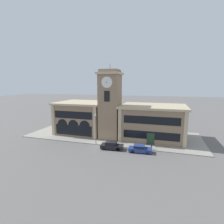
{
  "coord_description": "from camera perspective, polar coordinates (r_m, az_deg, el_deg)",
  "views": [
    {
      "loc": [
        11.5,
        -31.33,
        12.19
      ],
      "look_at": [
        1.1,
        2.98,
        6.38
      ],
      "focal_mm": 28.0,
      "sensor_mm": 36.0,
      "label": 1
    }
  ],
  "objects": [
    {
      "name": "clock_tower",
      "position": [
        38.49,
        -0.65,
        2.42
      ],
      "size": [
        4.98,
        4.98,
        16.4
      ],
      "color": "#897056",
      "rests_on": "ground_plane"
    },
    {
      "name": "ground_plane",
      "position": [
        35.53,
        -3.15,
        -10.88
      ],
      "size": [
        300.0,
        300.0,
        0.0
      ],
      "primitive_type": "plane",
      "color": "#605E5B"
    },
    {
      "name": "town_hall_right_wing",
      "position": [
        40.15,
        13.15,
        -3.14
      ],
      "size": [
        14.12,
        10.51,
        7.5
      ],
      "color": "#897056",
      "rests_on": "ground_plane"
    },
    {
      "name": "parked_car_near",
      "position": [
        33.44,
        -0.11,
        -10.78
      ],
      "size": [
        4.28,
        2.1,
        1.47
      ],
      "rotation": [
        0.0,
        0.0,
        0.07
      ],
      "color": "black",
      "rests_on": "ground_plane"
    },
    {
      "name": "sidewalk_kerb",
      "position": [
        42.18,
        0.32,
        -7.5
      ],
      "size": [
        39.72,
        14.79,
        0.15
      ],
      "color": "gray",
      "rests_on": "ground_plane"
    },
    {
      "name": "bollard",
      "position": [
        33.92,
        12.78,
        -10.9
      ],
      "size": [
        0.18,
        0.18,
        1.06
      ],
      "color": "black",
      "rests_on": "sidewalk_kerb"
    },
    {
      "name": "parked_car_mid",
      "position": [
        32.4,
        9.12,
        -11.69
      ],
      "size": [
        4.25,
        2.01,
        1.34
      ],
      "rotation": [
        0.0,
        0.0,
        0.07
      ],
      "color": "navy",
      "rests_on": "ground_plane"
    },
    {
      "name": "street_lamp",
      "position": [
        35.17,
        -5.36,
        -4.15
      ],
      "size": [
        0.36,
        0.36,
        6.05
      ],
      "color": "#4C4C51",
      "rests_on": "sidewalk_kerb"
    },
    {
      "name": "town_hall_left_wing",
      "position": [
        44.57,
        -9.5,
        -1.64
      ],
      "size": [
        11.95,
        10.51,
        7.76
      ],
      "color": "#897056",
      "rests_on": "ground_plane"
    }
  ]
}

